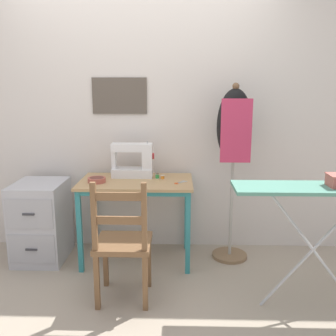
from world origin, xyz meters
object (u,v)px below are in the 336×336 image
(scissors, at_px, (179,183))
(dress_form, at_px, (234,136))
(wooden_chair, at_px, (123,244))
(sewing_machine, at_px, (135,161))
(thread_spool_near_machine, at_px, (157,176))
(ironing_board, at_px, (318,194))
(fabric_bowl, at_px, (97,180))
(filing_cabinet, at_px, (41,221))
(thread_spool_mid_table, at_px, (163,177))

(scissors, xyz_separation_m, dress_form, (0.48, 0.14, 0.38))
(wooden_chair, distance_m, dress_form, 1.33)
(sewing_machine, distance_m, dress_form, 0.91)
(thread_spool_near_machine, height_order, ironing_board, ironing_board)
(fabric_bowl, distance_m, ironing_board, 1.77)
(fabric_bowl, distance_m, wooden_chair, 0.74)
(thread_spool_near_machine, bearing_deg, filing_cabinet, -175.76)
(thread_spool_mid_table, xyz_separation_m, ironing_board, (1.08, -0.76, 0.08))
(sewing_machine, bearing_deg, wooden_chair, -90.30)
(thread_spool_mid_table, height_order, wooden_chair, wooden_chair)
(scissors, xyz_separation_m, thread_spool_mid_table, (-0.14, 0.13, 0.02))
(sewing_machine, relative_size, scissors, 3.17)
(wooden_chair, xyz_separation_m, filing_cabinet, (-0.84, 0.66, -0.08))
(sewing_machine, distance_m, thread_spool_near_machine, 0.25)
(fabric_bowl, distance_m, dress_form, 1.24)
(scissors, bearing_deg, thread_spool_near_machine, 140.42)
(thread_spool_near_machine, bearing_deg, ironing_board, -34.95)
(wooden_chair, relative_size, filing_cabinet, 1.30)
(sewing_machine, relative_size, fabric_bowl, 2.48)
(scissors, bearing_deg, filing_cabinet, 176.30)
(fabric_bowl, xyz_separation_m, thread_spool_near_machine, (0.51, 0.15, -0.00))
(sewing_machine, distance_m, filing_cabinet, 1.01)
(wooden_chair, bearing_deg, scissors, 55.42)
(thread_spool_near_machine, bearing_deg, wooden_chair, -105.85)
(dress_form, bearing_deg, sewing_machine, 175.30)
(fabric_bowl, bearing_deg, scissors, -0.43)
(sewing_machine, distance_m, thread_spool_mid_table, 0.30)
(dress_form, bearing_deg, filing_cabinet, -177.94)
(fabric_bowl, bearing_deg, wooden_chair, -62.82)
(sewing_machine, distance_m, fabric_bowl, 0.39)
(scissors, height_order, thread_spool_mid_table, thread_spool_mid_table)
(sewing_machine, height_order, wooden_chair, sewing_machine)
(filing_cabinet, bearing_deg, fabric_bowl, -7.92)
(sewing_machine, relative_size, filing_cabinet, 0.53)
(sewing_machine, height_order, fabric_bowl, sewing_machine)
(sewing_machine, bearing_deg, filing_cabinet, -171.03)
(sewing_machine, relative_size, wooden_chair, 0.41)
(filing_cabinet, relative_size, dress_form, 0.45)
(filing_cabinet, bearing_deg, scissors, -3.70)
(scissors, relative_size, ironing_board, 0.11)
(fabric_bowl, relative_size, thread_spool_near_machine, 3.61)
(thread_spool_near_machine, distance_m, dress_form, 0.76)
(dress_form, bearing_deg, fabric_bowl, -173.39)
(thread_spool_mid_table, distance_m, wooden_chair, 0.82)
(thread_spool_near_machine, xyz_separation_m, ironing_board, (1.13, -0.79, 0.08))
(scissors, bearing_deg, thread_spool_mid_table, 138.91)
(fabric_bowl, height_order, thread_spool_near_machine, same)
(thread_spool_mid_table, bearing_deg, fabric_bowl, -167.97)
(scissors, relative_size, thread_spool_near_machine, 2.82)
(sewing_machine, xyz_separation_m, fabric_bowl, (-0.31, -0.21, -0.12))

